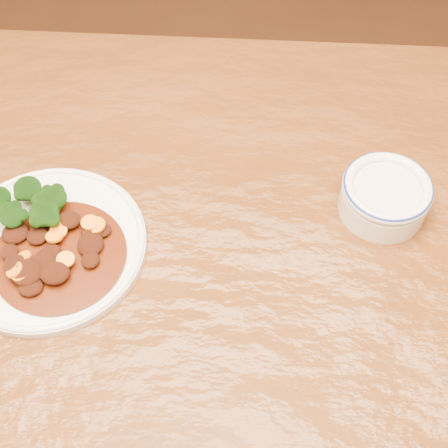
{
  "coord_description": "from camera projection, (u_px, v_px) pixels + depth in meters",
  "views": [
    {
      "loc": [
        0.03,
        -0.34,
        1.37
      ],
      "look_at": [
        0.04,
        0.08,
        0.77
      ],
      "focal_mm": 50.0,
      "sensor_mm": 36.0,
      "label": 1
    }
  ],
  "objects": [
    {
      "name": "dinner_plate",
      "position": [
        48.0,
        245.0,
        0.73
      ],
      "size": [
        0.23,
        0.23,
        0.01
      ],
      "rotation": [
        0.0,
        0.0,
        0.38
      ],
      "color": "silver",
      "rests_on": "dining_table"
    },
    {
      "name": "broccoli_florets",
      "position": [
        17.0,
        206.0,
        0.73
      ],
      "size": [
        0.12,
        0.09,
        0.04
      ],
      "color": "#79A053",
      "rests_on": "dinner_plate"
    },
    {
      "name": "dining_table",
      "position": [
        195.0,
        326.0,
        0.77
      ],
      "size": [
        1.56,
        1.0,
        0.75
      ],
      "rotation": [
        0.0,
        0.0,
        -0.07
      ],
      "color": "#53290E",
      "rests_on": "ground"
    },
    {
      "name": "dip_bowl",
      "position": [
        385.0,
        195.0,
        0.75
      ],
      "size": [
        0.11,
        0.11,
        0.05
      ],
      "rotation": [
        0.0,
        0.0,
        0.18
      ],
      "color": "beige",
      "rests_on": "dining_table"
    },
    {
      "name": "mince_stew",
      "position": [
        53.0,
        254.0,
        0.71
      ],
      "size": [
        0.16,
        0.16,
        0.03
      ],
      "color": "#431707",
      "rests_on": "dinner_plate"
    }
  ]
}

